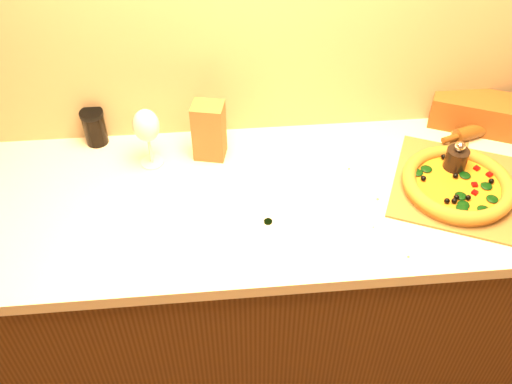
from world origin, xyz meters
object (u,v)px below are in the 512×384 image
object	(u,v)px
pizza	(458,184)
pepper_grinder	(455,162)
rolling_pin	(486,127)
wine_glass	(146,127)
pizza_peel	(454,182)
dark_jar	(94,127)

from	to	relation	value
pizza	pepper_grinder	world-z (taller)	pepper_grinder
rolling_pin	wine_glass	world-z (taller)	wine_glass
pizza	pepper_grinder	distance (m)	0.08
pizza_peel	wine_glass	size ratio (longest dim) A/B	2.79
pizza_peel	rolling_pin	distance (m)	0.30
pepper_grinder	wine_glass	size ratio (longest dim) A/B	0.63
pizza_peel	dark_jar	world-z (taller)	dark_jar
pizza_peel	rolling_pin	xyz separation A→B (m)	(0.19, 0.23, 0.02)
pizza	dark_jar	bearing A→B (deg)	162.92
pepper_grinder	dark_jar	xyz separation A→B (m)	(-1.11, 0.26, 0.01)
pizza_peel	pepper_grinder	world-z (taller)	pepper_grinder
pizza_peel	rolling_pin	size ratio (longest dim) A/B	1.65
wine_glass	pizza	bearing A→B (deg)	-13.22
rolling_pin	dark_jar	xyz separation A→B (m)	(-1.29, 0.07, 0.04)
pepper_grinder	dark_jar	distance (m)	1.14
wine_glass	pizza_peel	bearing A→B (deg)	-11.09
pizza	wine_glass	world-z (taller)	wine_glass
rolling_pin	wine_glass	distance (m)	1.11
pizza	dark_jar	world-z (taller)	dark_jar
pizza_peel	pepper_grinder	bearing A→B (deg)	104.63
pizza_peel	dark_jar	bearing A→B (deg)	-171.26
wine_glass	dark_jar	xyz separation A→B (m)	(-0.18, 0.12, -0.08)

